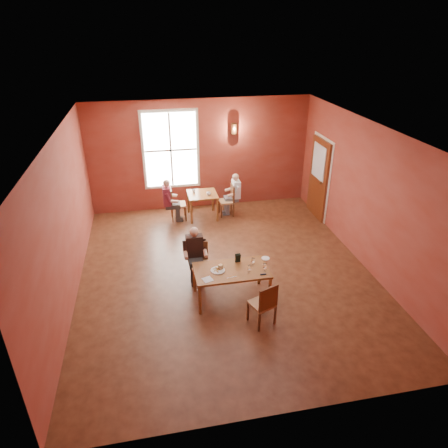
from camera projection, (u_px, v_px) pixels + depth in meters
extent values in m
cube|color=brown|center=(226.00, 272.00, 8.46)|extent=(6.00, 7.00, 0.01)
cube|color=brown|center=(201.00, 155.00, 10.84)|extent=(6.00, 0.04, 3.00)
cube|color=brown|center=(284.00, 330.00, 4.72)|extent=(6.00, 0.04, 3.00)
cube|color=brown|center=(65.00, 221.00, 7.26)|extent=(0.04, 7.00, 3.00)
cube|color=brown|center=(367.00, 196.00, 8.29)|extent=(0.04, 7.00, 3.00)
cube|color=white|center=(226.00, 132.00, 7.10)|extent=(6.00, 7.00, 0.04)
cube|color=white|center=(171.00, 150.00, 10.56)|extent=(1.36, 0.10, 1.96)
cube|color=maroon|center=(318.00, 179.00, 10.50)|extent=(0.12, 1.04, 2.10)
cylinder|color=brown|center=(234.00, 129.00, 10.58)|extent=(0.16, 0.16, 0.28)
cylinder|color=silver|center=(218.00, 270.00, 7.35)|extent=(0.31, 0.31, 0.03)
cube|color=tan|center=(220.00, 268.00, 7.37)|extent=(0.10, 0.10, 0.09)
cube|color=black|center=(238.00, 258.00, 7.59)|extent=(0.11, 0.06, 0.17)
cube|color=silver|center=(232.00, 277.00, 7.17)|extent=(0.19, 0.04, 0.00)
cube|color=silver|center=(208.00, 279.00, 7.10)|extent=(0.21, 0.21, 0.01)
cylinder|color=silver|center=(266.00, 258.00, 7.73)|extent=(0.18, 0.18, 0.01)
cube|color=black|center=(263.00, 274.00, 7.24)|extent=(0.11, 0.04, 0.01)
imported|color=silver|center=(209.00, 194.00, 10.44)|extent=(0.13, 0.13, 0.09)
imported|color=silver|center=(194.00, 191.00, 10.62)|extent=(0.10, 0.10, 0.09)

